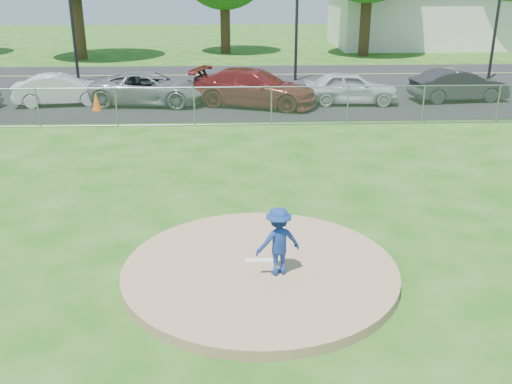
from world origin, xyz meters
TOP-DOWN VIEW (x-y plane):
  - ground at (0.00, 10.00)m, footprint 120.00×120.00m
  - pitchers_mound at (0.00, 0.00)m, footprint 5.40×5.40m
  - pitching_rubber at (0.00, 0.20)m, footprint 0.60×0.15m
  - chain_link_fence at (0.00, 12.00)m, footprint 40.00×0.06m
  - parking_lot at (0.00, 16.50)m, footprint 50.00×8.00m
  - street at (0.00, 24.00)m, footprint 60.00×7.00m
  - commercial_building at (16.00, 38.00)m, footprint 16.40×9.40m
  - traffic_signal_left at (-8.76, 22.00)m, footprint 1.28×0.20m
  - traffic_signal_right at (14.24, 22.00)m, footprint 1.28×0.20m
  - pitcher at (0.33, -0.28)m, footprint 0.98×0.73m
  - traffic_cone at (-6.42, 14.81)m, footprint 0.41×0.41m
  - parked_car_white at (-8.22, 16.05)m, footprint 4.31×2.07m
  - parked_car_gray at (-4.29, 15.99)m, footprint 5.47×3.04m
  - parked_car_darkred at (0.49, 15.45)m, footprint 6.06×4.07m
  - parked_car_pearl at (4.85, 15.76)m, footprint 4.39×1.97m
  - parked_car_charcoal at (10.02, 16.20)m, footprint 4.56×2.03m

SIDE VIEW (x-z plane):
  - ground at x=0.00m, z-range 0.00..0.00m
  - street at x=0.00m, z-range 0.00..0.01m
  - parking_lot at x=0.00m, z-range 0.00..0.01m
  - pitchers_mound at x=0.00m, z-range 0.00..0.20m
  - pitching_rubber at x=0.00m, z-range 0.20..0.24m
  - traffic_cone at x=-6.42m, z-range 0.01..0.81m
  - parked_car_white at x=-8.22m, z-range 0.01..1.37m
  - parked_car_gray at x=-4.29m, z-range 0.01..1.46m
  - parked_car_charcoal at x=10.02m, z-range 0.01..1.46m
  - parked_car_pearl at x=4.85m, z-range 0.01..1.47m
  - chain_link_fence at x=0.00m, z-range 0.00..1.50m
  - parked_car_darkred at x=0.49m, z-range 0.01..1.64m
  - pitcher at x=0.33m, z-range 0.20..1.55m
  - commercial_building at x=16.00m, z-range 0.01..4.31m
  - traffic_signal_left at x=-8.76m, z-range 0.56..6.16m
  - traffic_signal_right at x=14.24m, z-range 0.56..6.16m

